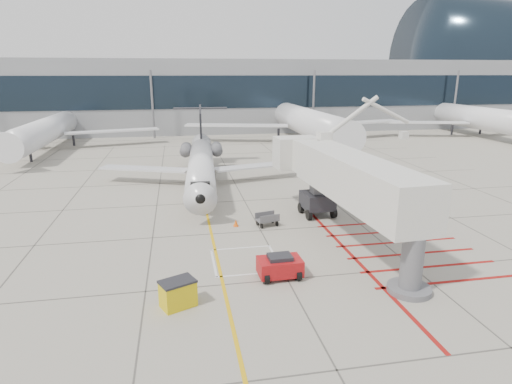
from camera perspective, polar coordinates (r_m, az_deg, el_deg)
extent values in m
plane|color=#9C9787|center=(28.86, 2.18, -7.97)|extent=(260.00, 260.00, 0.00)
cone|color=#E5550C|center=(33.37, -2.70, -4.13)|extent=(0.39, 0.39, 0.54)
cone|color=#E95A0C|center=(34.31, 0.33, -3.56)|extent=(0.39, 0.39, 0.54)
cube|color=gray|center=(97.20, -1.06, 12.97)|extent=(180.00, 28.00, 14.00)
cube|color=black|center=(83.34, 0.56, 13.21)|extent=(180.00, 0.10, 6.00)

